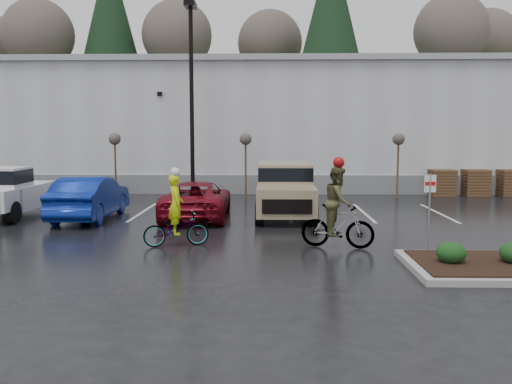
{
  "coord_description": "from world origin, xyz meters",
  "views": [
    {
      "loc": [
        -0.36,
        -13.76,
        3.3
      ],
      "look_at": [
        -0.77,
        3.91,
        1.3
      ],
      "focal_mm": 38.0,
      "sensor_mm": 36.0,
      "label": 1
    }
  ],
  "objects_px": {
    "lamppost": "(191,80)",
    "sapling_mid": "(246,143)",
    "fire_lane_sign": "(429,205)",
    "cyclist_hivis": "(176,222)",
    "pallet_stack_c": "(511,183)",
    "cyclist_olive": "(338,215)",
    "pickup_white": "(11,191)",
    "pallet_stack_a": "(442,182)",
    "sapling_west": "(115,142)",
    "pallet_stack_b": "(475,183)",
    "car_red": "(197,200)",
    "suv_tan": "(285,190)",
    "car_blue": "(90,198)",
    "sapling_east": "(398,143)"
  },
  "relations": [
    {
      "from": "sapling_east",
      "to": "fire_lane_sign",
      "type": "xyz_separation_m",
      "value": [
        -2.2,
        -12.8,
        -1.32
      ]
    },
    {
      "from": "sapling_mid",
      "to": "pallet_stack_b",
      "type": "height_order",
      "value": "sapling_mid"
    },
    {
      "from": "sapling_east",
      "to": "cyclist_hivis",
      "type": "height_order",
      "value": "sapling_east"
    },
    {
      "from": "sapling_east",
      "to": "car_blue",
      "type": "distance_m",
      "value": 14.83
    },
    {
      "from": "car_blue",
      "to": "cyclist_olive",
      "type": "bearing_deg",
      "value": 150.78
    },
    {
      "from": "sapling_mid",
      "to": "suv_tan",
      "type": "height_order",
      "value": "sapling_mid"
    },
    {
      "from": "sapling_mid",
      "to": "suv_tan",
      "type": "distance_m",
      "value": 6.58
    },
    {
      "from": "sapling_west",
      "to": "lamppost",
      "type": "bearing_deg",
      "value": -14.04
    },
    {
      "from": "lamppost",
      "to": "cyclist_olive",
      "type": "relative_size",
      "value": 3.57
    },
    {
      "from": "pallet_stack_a",
      "to": "cyclist_hivis",
      "type": "height_order",
      "value": "cyclist_hivis"
    },
    {
      "from": "pallet_stack_a",
      "to": "pallet_stack_b",
      "type": "relative_size",
      "value": 1.0
    },
    {
      "from": "pallet_stack_c",
      "to": "pickup_white",
      "type": "height_order",
      "value": "pickup_white"
    },
    {
      "from": "cyclist_olive",
      "to": "pickup_white",
      "type": "bearing_deg",
      "value": 78.79
    },
    {
      "from": "lamppost",
      "to": "pallet_stack_c",
      "type": "distance_m",
      "value": 16.89
    },
    {
      "from": "pallet_stack_b",
      "to": "sapling_west",
      "type": "bearing_deg",
      "value": -176.86
    },
    {
      "from": "lamppost",
      "to": "sapling_west",
      "type": "distance_m",
      "value": 5.07
    },
    {
      "from": "sapling_mid",
      "to": "car_blue",
      "type": "relative_size",
      "value": 0.65
    },
    {
      "from": "pickup_white",
      "to": "car_blue",
      "type": "height_order",
      "value": "pickup_white"
    },
    {
      "from": "pallet_stack_b",
      "to": "cyclist_olive",
      "type": "xyz_separation_m",
      "value": [
        -8.6,
        -12.61,
        0.25
      ]
    },
    {
      "from": "sapling_east",
      "to": "pallet_stack_c",
      "type": "height_order",
      "value": "sapling_east"
    },
    {
      "from": "cyclist_hivis",
      "to": "sapling_mid",
      "type": "bearing_deg",
      "value": -23.7
    },
    {
      "from": "pallet_stack_c",
      "to": "suv_tan",
      "type": "height_order",
      "value": "suv_tan"
    },
    {
      "from": "pallet_stack_c",
      "to": "sapling_east",
      "type": "bearing_deg",
      "value": -170.54
    },
    {
      "from": "fire_lane_sign",
      "to": "car_red",
      "type": "height_order",
      "value": "fire_lane_sign"
    },
    {
      "from": "pallet_stack_a",
      "to": "pickup_white",
      "type": "xyz_separation_m",
      "value": [
        -18.89,
        -7.06,
        0.3
      ]
    },
    {
      "from": "lamppost",
      "to": "pallet_stack_b",
      "type": "height_order",
      "value": "lamppost"
    },
    {
      "from": "pallet_stack_a",
      "to": "cyclist_olive",
      "type": "distance_m",
      "value": 14.38
    },
    {
      "from": "car_blue",
      "to": "cyclist_hivis",
      "type": "distance_m",
      "value": 6.25
    },
    {
      "from": "pallet_stack_a",
      "to": "pallet_stack_b",
      "type": "distance_m",
      "value": 1.7
    },
    {
      "from": "sapling_west",
      "to": "fire_lane_sign",
      "type": "bearing_deg",
      "value": -47.33
    },
    {
      "from": "lamppost",
      "to": "sapling_east",
      "type": "distance_m",
      "value": 10.48
    },
    {
      "from": "lamppost",
      "to": "sapling_mid",
      "type": "distance_m",
      "value": 4.0
    },
    {
      "from": "car_blue",
      "to": "car_red",
      "type": "relative_size",
      "value": 0.97
    },
    {
      "from": "sapling_mid",
      "to": "cyclist_hivis",
      "type": "distance_m",
      "value": 11.77
    },
    {
      "from": "pallet_stack_c",
      "to": "pickup_white",
      "type": "xyz_separation_m",
      "value": [
        -22.39,
        -7.06,
        0.3
      ]
    },
    {
      "from": "car_blue",
      "to": "car_red",
      "type": "xyz_separation_m",
      "value": [
        3.99,
        0.29,
        -0.1
      ]
    },
    {
      "from": "fire_lane_sign",
      "to": "cyclist_hivis",
      "type": "height_order",
      "value": "cyclist_hivis"
    },
    {
      "from": "pickup_white",
      "to": "car_blue",
      "type": "distance_m",
      "value": 3.4
    },
    {
      "from": "pickup_white",
      "to": "suv_tan",
      "type": "relative_size",
      "value": 1.02
    },
    {
      "from": "car_red",
      "to": "suv_tan",
      "type": "relative_size",
      "value": 1.0
    },
    {
      "from": "sapling_west",
      "to": "cyclist_hivis",
      "type": "relative_size",
      "value": 1.41
    },
    {
      "from": "lamppost",
      "to": "car_blue",
      "type": "distance_m",
      "value": 8.14
    },
    {
      "from": "sapling_east",
      "to": "suv_tan",
      "type": "relative_size",
      "value": 0.63
    },
    {
      "from": "fire_lane_sign",
      "to": "lamppost",
      "type": "bearing_deg",
      "value": 123.46
    },
    {
      "from": "cyclist_hivis",
      "to": "car_blue",
      "type": "bearing_deg",
      "value": 24.25
    },
    {
      "from": "pallet_stack_a",
      "to": "suv_tan",
      "type": "xyz_separation_m",
      "value": [
        -8.24,
        -7.11,
        0.35
      ]
    },
    {
      "from": "sapling_west",
      "to": "sapling_east",
      "type": "xyz_separation_m",
      "value": [
        14.0,
        0.0,
        0.0
      ]
    },
    {
      "from": "sapling_mid",
      "to": "suv_tan",
      "type": "relative_size",
      "value": 0.63
    },
    {
      "from": "sapling_mid",
      "to": "pallet_stack_c",
      "type": "height_order",
      "value": "sapling_mid"
    },
    {
      "from": "sapling_mid",
      "to": "fire_lane_sign",
      "type": "height_order",
      "value": "sapling_mid"
    }
  ]
}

